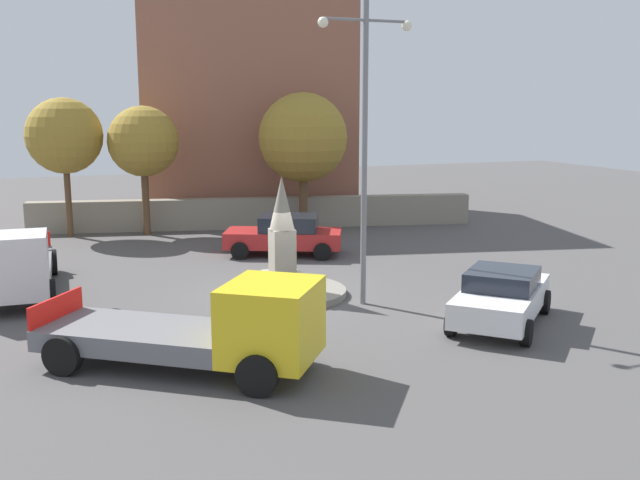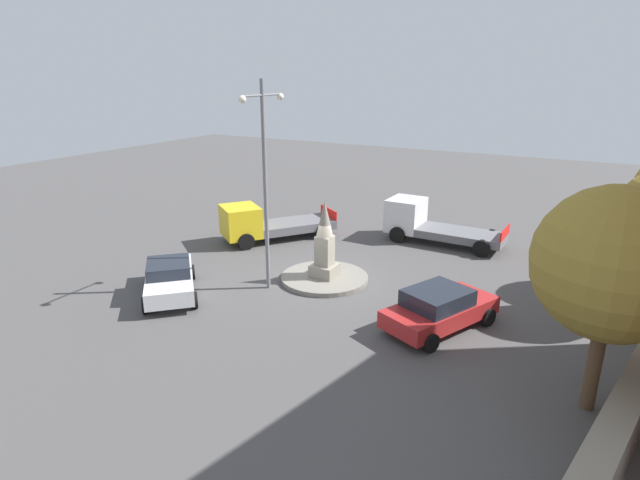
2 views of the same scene
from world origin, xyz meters
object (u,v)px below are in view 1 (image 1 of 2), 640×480
tree_mid_cluster (143,142)px  tree_far_corner (64,136)px  streetlamp (365,128)px  truck_yellow_passing (214,329)px  corner_building (247,100)px  car_white_waiting (501,296)px  tree_near_wall (303,138)px  monument (282,239)px  truck_white_far_side (12,267)px  car_red_parked_right (285,234)px

tree_mid_cluster → tree_far_corner: 3.21m
streetlamp → truck_yellow_passing: 7.50m
truck_yellow_passing → tree_far_corner: bearing=-83.1°
truck_yellow_passing → corner_building: (-7.09, -22.98, 4.83)m
car_white_waiting → tree_near_wall: (0.00, -15.07, 3.37)m
truck_yellow_passing → streetlamp: bearing=-143.8°
corner_building → tree_mid_cluster: (6.13, 5.75, -1.80)m
tree_far_corner → streetlamp: bearing=117.2°
monument → truck_white_far_side: (7.38, -2.16, -0.70)m
truck_white_far_side → corner_building: 19.64m
car_red_parked_right → truck_white_far_side: truck_white_far_side is taller
car_white_waiting → tree_mid_cluster: bearing=-68.0°
truck_yellow_passing → tree_near_wall: bearing=-115.8°
car_white_waiting → corner_building: (0.54, -22.27, 5.04)m
car_red_parked_right → truck_yellow_passing: 12.15m
truck_white_far_side → tree_mid_cluster: size_ratio=1.12×
monument → tree_near_wall: bearing=-112.8°
truck_yellow_passing → car_white_waiting: bearing=-174.7°
monument → truck_yellow_passing: bearing=58.8°
tree_near_wall → car_white_waiting: bearing=90.0°
monument → corner_building: (-3.82, -17.57, 4.09)m
corner_building → monument: bearing=77.7°
corner_building → tree_near_wall: 7.41m
streetlamp → car_red_parked_right: 8.35m
car_red_parked_right → corner_building: (-1.90, -11.99, 5.00)m
streetlamp → truck_white_far_side: size_ratio=1.36×
tree_mid_cluster → tree_far_corner: tree_far_corner is taller
tree_near_wall → tree_far_corner: (9.79, -2.13, 0.13)m
streetlamp → tree_near_wall: size_ratio=1.37×
monument → tree_near_wall: 11.51m
truck_white_far_side → car_white_waiting: bearing=149.7°
tree_near_wall → tree_mid_cluster: bearing=-12.3°
tree_far_corner → car_white_waiting: bearing=119.7°
car_red_parked_right → tree_far_corner: size_ratio=0.80×
car_red_parked_right → car_white_waiting: bearing=103.4°
car_red_parked_right → truck_yellow_passing: bearing=64.7°
truck_white_far_side → corner_building: bearing=-126.0°
tree_near_wall → tree_far_corner: 10.02m
truck_yellow_passing → truck_white_far_side: bearing=-61.5°
tree_near_wall → tree_mid_cluster: (6.67, -1.45, -0.13)m
truck_yellow_passing → car_red_parked_right: bearing=-115.3°
car_white_waiting → tree_far_corner: bearing=-60.3°
truck_yellow_passing → tree_near_wall: 17.81m
monument → tree_near_wall: tree_near_wall is taller
tree_mid_cluster → tree_far_corner: (3.12, -0.68, 0.26)m
truck_yellow_passing → tree_mid_cluster: size_ratio=1.10×
tree_far_corner → monument: bearing=113.5°
tree_mid_cluster → monument: bearing=101.1°
streetlamp → car_white_waiting: 5.76m
streetlamp → tree_near_wall: streetlamp is taller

